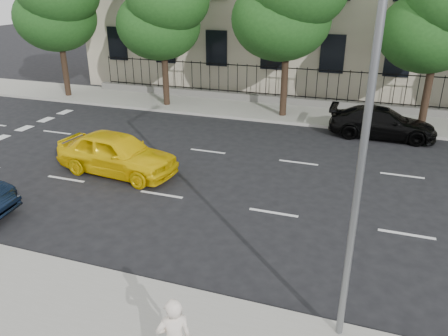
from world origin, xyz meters
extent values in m
plane|color=black|center=(0.00, 0.00, 0.00)|extent=(120.00, 120.00, 0.00)
cube|color=gray|center=(0.00, 14.00, 0.07)|extent=(60.00, 4.00, 0.15)
cube|color=slate|center=(0.00, 15.70, 0.35)|extent=(30.00, 0.50, 0.40)
cube|color=black|center=(0.00, 15.70, 0.65)|extent=(28.80, 0.05, 0.05)
cube|color=black|center=(0.00, 15.70, 2.25)|extent=(28.80, 0.05, 0.05)
cylinder|color=slate|center=(2.50, -2.30, 4.15)|extent=(0.14, 0.14, 8.00)
cylinder|color=#382619|center=(-16.00, 13.20, 1.72)|extent=(0.36, 0.36, 3.15)
ellipsoid|color=#1E4D19|center=(-16.40, 13.50, 4.86)|extent=(4.94, 4.94, 4.06)
cylinder|color=#382619|center=(-9.00, 13.20, 1.64)|extent=(0.36, 0.36, 2.97)
ellipsoid|color=#1E4D19|center=(-9.40, 13.50, 4.62)|extent=(4.75, 4.75, 3.90)
cylinder|color=#382619|center=(-2.00, 13.20, 1.81)|extent=(0.36, 0.36, 3.32)
ellipsoid|color=#1E4D19|center=(-2.40, 13.50, 5.09)|extent=(5.13, 5.13, 4.21)
cylinder|color=#382619|center=(5.00, 13.20, 1.69)|extent=(0.36, 0.36, 3.08)
ellipsoid|color=#1E4D19|center=(4.60, 13.50, 4.67)|extent=(4.56, 4.56, 3.74)
imported|color=yellow|center=(-6.43, 3.67, 0.82)|extent=(4.97, 2.42, 1.63)
imported|color=black|center=(3.12, 11.50, 0.71)|extent=(4.90, 2.01, 1.42)
camera|label=1|loc=(2.54, -9.69, 6.82)|focal=35.00mm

